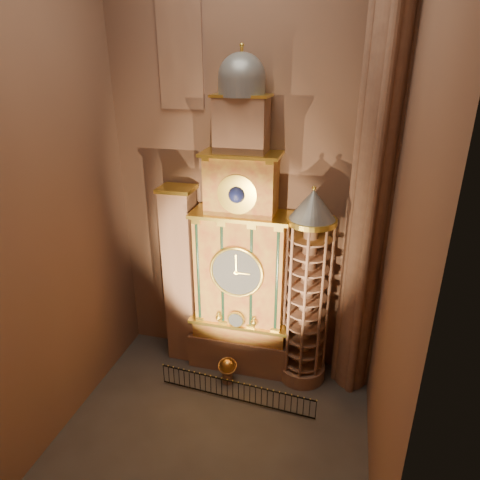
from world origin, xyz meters
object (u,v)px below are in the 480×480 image
(stair_turret, at_px, (307,292))
(iron_railing, at_px, (236,391))
(astronomical_clock, at_px, (241,257))
(celestial_globe, at_px, (227,368))
(portrait_tower, at_px, (182,276))

(stair_turret, bearing_deg, iron_railing, -137.76)
(astronomical_clock, distance_m, iron_railing, 6.79)
(astronomical_clock, relative_size, iron_railing, 2.05)
(stair_turret, bearing_deg, celestial_globe, -158.65)
(stair_turret, bearing_deg, portrait_tower, 177.67)
(stair_turret, distance_m, iron_railing, 6.19)
(portrait_tower, relative_size, celestial_globe, 6.96)
(portrait_tower, relative_size, stair_turret, 0.94)
(portrait_tower, distance_m, celestial_globe, 5.56)
(stair_turret, distance_m, celestial_globe, 6.00)
(portrait_tower, xyz_separation_m, iron_railing, (3.87, -3.03, -4.54))
(portrait_tower, bearing_deg, astronomical_clock, -0.29)
(celestial_globe, distance_m, iron_railing, 1.51)
(astronomical_clock, bearing_deg, portrait_tower, 179.71)
(stair_turret, xyz_separation_m, iron_railing, (-3.03, -2.75, -4.65))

